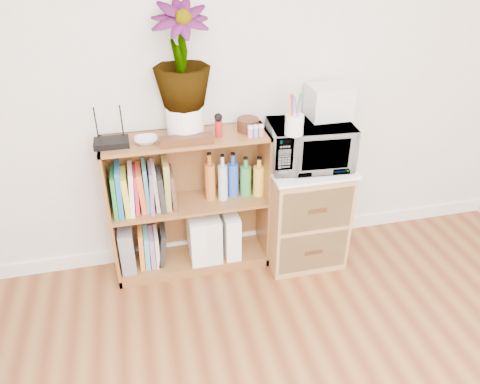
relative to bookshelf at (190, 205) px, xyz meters
name	(u,v)px	position (x,y,z in m)	size (l,w,h in m)	color
skirting_board	(238,238)	(0.35, 0.14, -0.42)	(4.00, 0.02, 0.10)	white
bookshelf	(190,205)	(0.00, 0.00, 0.00)	(1.00, 0.30, 0.95)	brown
wicker_unit	(303,213)	(0.75, -0.08, -0.12)	(0.50, 0.45, 0.70)	#9E7542
microwave	(309,145)	(0.75, -0.08, 0.38)	(0.50, 0.34, 0.28)	white
pen_cup	(294,125)	(0.60, -0.20, 0.58)	(0.11, 0.11, 0.12)	white
small_appliance	(329,102)	(0.89, 0.00, 0.62)	(0.25, 0.21, 0.20)	silver
router	(111,143)	(-0.42, -0.02, 0.49)	(0.19, 0.13, 0.04)	black
white_bowl	(146,140)	(-0.23, -0.03, 0.49)	(0.13, 0.13, 0.03)	silver
plant_pot	(185,121)	(0.01, 0.02, 0.57)	(0.21, 0.21, 0.18)	white
potted_plant	(181,56)	(0.01, 0.02, 0.94)	(0.32, 0.32, 0.57)	#3A6A2A
trinket_box	(186,140)	(-0.01, -0.10, 0.50)	(0.30, 0.08, 0.05)	#3A200F
kokeshi_doll	(219,129)	(0.19, -0.04, 0.52)	(0.04, 0.04, 0.10)	#AA1517
wooden_bowl	(248,125)	(0.38, 0.01, 0.51)	(0.13, 0.13, 0.08)	#381C0F
paint_jars	(256,132)	(0.40, -0.09, 0.50)	(0.11, 0.04, 0.06)	pink
file_box	(127,246)	(-0.42, 0.00, -0.25)	(0.09, 0.24, 0.30)	gray
magazine_holder_left	(196,236)	(0.03, -0.01, -0.24)	(0.10, 0.26, 0.33)	white
magazine_holder_mid	(211,234)	(0.13, -0.01, -0.24)	(0.10, 0.26, 0.33)	silver
magazine_holder_right	(230,232)	(0.26, -0.01, -0.25)	(0.10, 0.25, 0.31)	white
cookbooks	(143,188)	(-0.28, 0.00, 0.16)	(0.38, 0.20, 0.31)	#217E34
liquor_bottles	(242,176)	(0.34, 0.00, 0.17)	(0.47, 0.07, 0.31)	#C06324
lower_books	(151,247)	(-0.27, 0.00, -0.28)	(0.19, 0.19, 0.27)	orange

